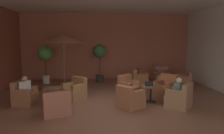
{
  "coord_description": "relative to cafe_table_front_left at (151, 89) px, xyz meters",
  "views": [
    {
      "loc": [
        -0.6,
        -7.45,
        2.34
      ],
      "look_at": [
        0.0,
        0.5,
        1.29
      ],
      "focal_mm": 33.26,
      "sensor_mm": 36.0,
      "label": 1
    }
  ],
  "objects": [
    {
      "name": "patio_umbrella_tall_red",
      "position": [
        -3.59,
        2.49,
        1.88
      ],
      "size": [
        2.18,
        2.18,
        2.57
      ],
      "color": "#2D2D2D",
      "rests_on": "ground_plane"
    },
    {
      "name": "wall_back_brick",
      "position": [
        -1.43,
        4.94,
        1.45
      ],
      "size": [
        10.1,
        0.08,
        3.87
      ],
      "primitive_type": "cube",
      "color": "#A55C47",
      "rests_on": "ground_plane"
    },
    {
      "name": "cafe_table_mid_center",
      "position": [
        1.28,
        2.61,
        -0.01
      ],
      "size": [
        0.77,
        0.77,
        0.63
      ],
      "color": "black",
      "rests_on": "ground_plane"
    },
    {
      "name": "armchair_mid_center_west",
      "position": [
        2.28,
        2.27,
        -0.18
      ],
      "size": [
        0.9,
        0.9,
        0.8
      ],
      "color": "#A05B48",
      "rests_on": "ground_plane"
    },
    {
      "name": "armchair_front_right_south",
      "position": [
        -4.65,
        0.05,
        -0.17
      ],
      "size": [
        0.81,
        0.84,
        0.87
      ],
      "color": "#915B3F",
      "rests_on": "ground_plane"
    },
    {
      "name": "armchair_front_left_south",
      "position": [
        0.84,
        -0.72,
        -0.16
      ],
      "size": [
        1.08,
        1.08,
        0.87
      ],
      "color": "#93694B",
      "rests_on": "ground_plane"
    },
    {
      "name": "armchair_front_right_north",
      "position": [
        -3.29,
        -1.11,
        -0.19
      ],
      "size": [
        1.01,
        0.99,
        0.8
      ],
      "color": "#975845",
      "rests_on": "ground_plane"
    },
    {
      "name": "ground_plane",
      "position": [
        -1.43,
        -0.05,
        -0.5
      ],
      "size": [
        10.1,
        10.06,
        0.02
      ],
      "primitive_type": "cube",
      "color": "brown"
    },
    {
      "name": "armchair_mid_center_north",
      "position": [
        1.59,
        3.63,
        -0.17
      ],
      "size": [
        0.91,
        0.95,
        0.86
      ],
      "color": "#905948",
      "rests_on": "ground_plane"
    },
    {
      "name": "armchair_front_left_north",
      "position": [
        -0.69,
        0.86,
        -0.16
      ],
      "size": [
        1.02,
        1.03,
        0.88
      ],
      "color": "#9B5D3E",
      "rests_on": "ground_plane"
    },
    {
      "name": "iced_drink_cup",
      "position": [
        -0.02,
        0.03,
        0.2
      ],
      "size": [
        0.08,
        0.08,
        0.11
      ],
      "primitive_type": "cylinder",
      "color": "white",
      "rests_on": "cafe_table_front_left"
    },
    {
      "name": "armchair_front_left_west",
      "position": [
        0.83,
        0.73,
        -0.15
      ],
      "size": [
        1.05,
        1.05,
        0.92
      ],
      "color": "#9D5A3A",
      "rests_on": "ground_plane"
    },
    {
      "name": "patron_by_window",
      "position": [
        0.81,
        -0.69,
        0.23
      ],
      "size": [
        0.38,
        0.4,
        0.61
      ],
      "color": "#4D6E60",
      "rests_on": "ground_plane"
    },
    {
      "name": "potted_tree_left_corner",
      "position": [
        -1.85,
        3.98,
        0.98
      ],
      "size": [
        0.73,
        0.73,
        2.09
      ],
      "color": "#373231",
      "rests_on": "ground_plane"
    },
    {
      "name": "armchair_mid_center_south",
      "position": [
        1.09,
        1.57,
        -0.19
      ],
      "size": [
        0.89,
        0.88,
        0.78
      ],
      "color": "#926741",
      "rests_on": "ground_plane"
    },
    {
      "name": "cafe_table_front_right",
      "position": [
        -3.61,
        -0.11,
        -0.02
      ],
      "size": [
        0.63,
        0.63,
        0.63
      ],
      "color": "black",
      "rests_on": "ground_plane"
    },
    {
      "name": "armchair_mid_center_east",
      "position": [
        0.27,
        2.94,
        -0.18
      ],
      "size": [
        0.98,
        0.98,
        0.85
      ],
      "color": "#9A6239",
      "rests_on": "ground_plane"
    },
    {
      "name": "cafe_table_front_left",
      "position": [
        0.0,
        0.0,
        0.0
      ],
      "size": [
        0.81,
        0.81,
        0.63
      ],
      "color": "black",
      "rests_on": "ground_plane"
    },
    {
      "name": "armchair_front_right_east",
      "position": [
        -2.91,
        0.67,
        -0.17
      ],
      "size": [
        1.06,
        1.06,
        0.85
      ],
      "color": "olive",
      "rests_on": "ground_plane"
    },
    {
      "name": "armchair_front_left_east",
      "position": [
        -0.89,
        -0.64,
        -0.18
      ],
      "size": [
        1.04,
        1.03,
        0.81
      ],
      "color": "#975E3F",
      "rests_on": "ground_plane"
    },
    {
      "name": "potted_tree_mid_left",
      "position": [
        -4.77,
        3.81,
        0.97
      ],
      "size": [
        0.77,
        0.77,
        2.01
      ],
      "color": "silver",
      "rests_on": "ground_plane"
    },
    {
      "name": "open_laptop",
      "position": [
        -0.11,
        -0.1,
        0.19
      ],
      "size": [
        0.32,
        0.24,
        0.2
      ],
      "color": "#9EA0A5",
      "rests_on": "cafe_table_front_left"
    },
    {
      "name": "patron_blue_shirt",
      "position": [
        -4.61,
        0.04,
        0.2
      ],
      "size": [
        0.31,
        0.42,
        0.63
      ],
      "color": "silver",
      "rests_on": "ground_plane"
    }
  ]
}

